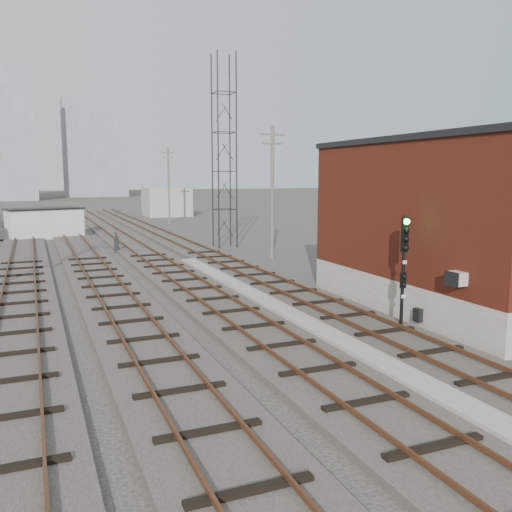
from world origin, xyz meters
TOP-DOWN VIEW (x-y plane):
  - ground at (0.00, 60.00)m, footprint 320.00×320.00m
  - track_right at (2.50, 39.00)m, footprint 3.20×90.00m
  - track_mid_right at (-1.50, 39.00)m, footprint 3.20×90.00m
  - track_mid_left at (-5.50, 39.00)m, footprint 3.20×90.00m
  - track_left at (-9.50, 39.00)m, footprint 3.20×90.00m
  - platform_curb at (0.50, 14.00)m, footprint 0.90×28.00m
  - brick_building at (7.50, 12.00)m, footprint 6.54×12.20m
  - lattice_tower at (5.50, 35.00)m, footprint 1.60×1.60m
  - utility_pole_right_a at (6.50, 28.00)m, footprint 1.80×0.24m
  - utility_pole_right_b at (6.50, 58.00)m, footprint 1.80×0.24m
  - apartment_right at (8.00, 150.00)m, footprint 16.00×12.00m
  - shed_right at (9.00, 70.00)m, footprint 6.00×6.00m
  - signal_mast at (3.70, 10.05)m, footprint 0.40×0.42m
  - switch_stand at (-3.08, 34.81)m, footprint 0.40×0.40m
  - site_trailer at (-7.68, 46.89)m, footprint 7.07×4.44m

SIDE VIEW (x-z plane):
  - ground at x=0.00m, z-range 0.00..0.00m
  - track_right at x=2.50m, z-range -0.09..0.30m
  - track_mid_right at x=-1.50m, z-range -0.09..0.30m
  - track_mid_left at x=-5.50m, z-range -0.09..0.30m
  - track_left at x=-9.50m, z-range -0.09..0.30m
  - platform_curb at x=0.50m, z-range 0.00..0.26m
  - switch_stand at x=-3.08m, z-range -0.04..1.38m
  - site_trailer at x=-7.68m, z-range 0.01..2.77m
  - shed_right at x=9.00m, z-range 0.00..4.00m
  - signal_mast at x=3.70m, z-range 0.40..4.63m
  - brick_building at x=7.50m, z-range 0.02..7.24m
  - utility_pole_right_a at x=6.50m, z-range 0.30..9.30m
  - utility_pole_right_b at x=6.50m, z-range 0.30..9.30m
  - lattice_tower at x=5.50m, z-range 0.00..15.00m
  - apartment_right at x=8.00m, z-range 0.00..26.00m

